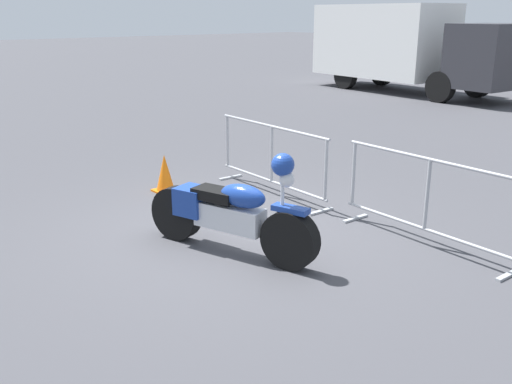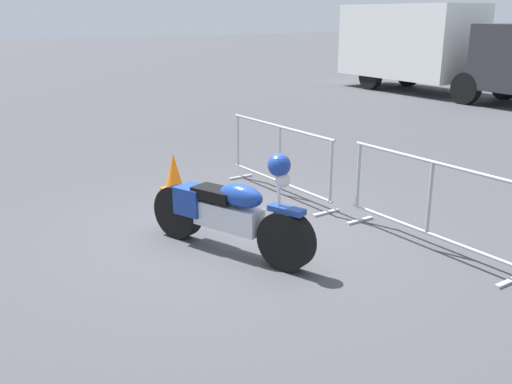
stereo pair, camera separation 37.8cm
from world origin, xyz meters
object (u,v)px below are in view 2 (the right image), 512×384
motorcycle (228,212)px  crowd_barrier_near (279,159)px  parked_car_maroon (462,55)px  traffic_cone (174,172)px  crowd_barrier_far (429,204)px  box_truck (429,45)px

motorcycle → crowd_barrier_near: (-1.34, 1.89, 0.07)m
parked_car_maroon → traffic_cone: (9.01, -21.49, -0.41)m
crowd_barrier_far → traffic_cone: crowd_barrier_far is taller
motorcycle → parked_car_maroon: size_ratio=0.52×
crowd_barrier_near → parked_car_maroon: bearing=116.6°
motorcycle → crowd_barrier_far: (1.34, 1.89, 0.07)m
motorcycle → traffic_cone: motorcycle is taller
parked_car_maroon → crowd_barrier_far: bearing=-153.4°
motorcycle → box_truck: 15.37m
crowd_barrier_near → crowd_barrier_far: 2.69m
box_truck → traffic_cone: (4.73, -12.78, -1.35)m
crowd_barrier_near → traffic_cone: (-1.17, -1.16, -0.27)m
box_truck → traffic_cone: bearing=-63.8°
box_truck → crowd_barrier_near: bearing=-57.1°
crowd_barrier_far → parked_car_maroon: bearing=122.3°
motorcycle → traffic_cone: size_ratio=3.74×
motorcycle → crowd_barrier_near: 2.32m
box_truck → parked_car_maroon: size_ratio=1.87×
parked_car_maroon → motorcycle: bearing=-158.3°
crowd_barrier_near → traffic_cone: 1.67m
crowd_barrier_far → traffic_cone: 4.04m
crowd_barrier_near → traffic_cone: size_ratio=4.12×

